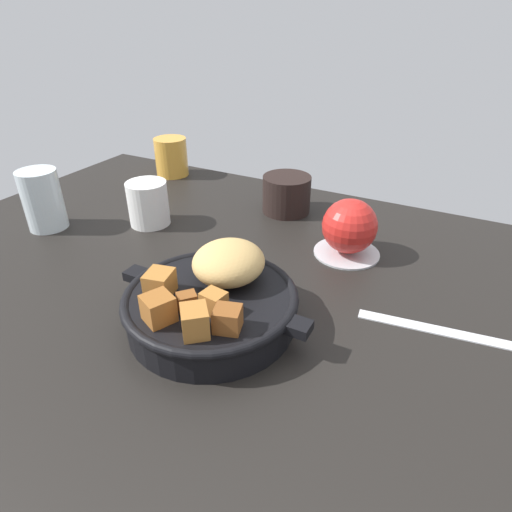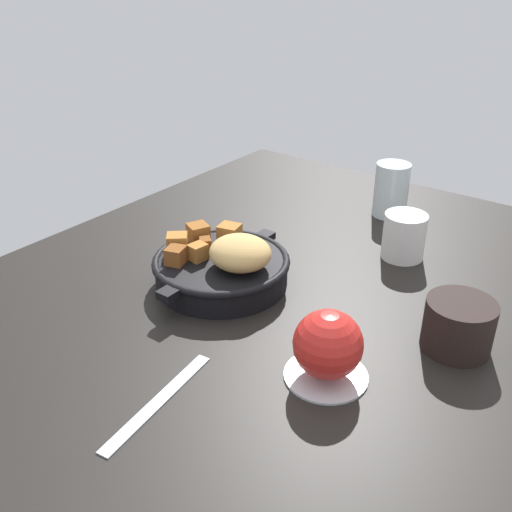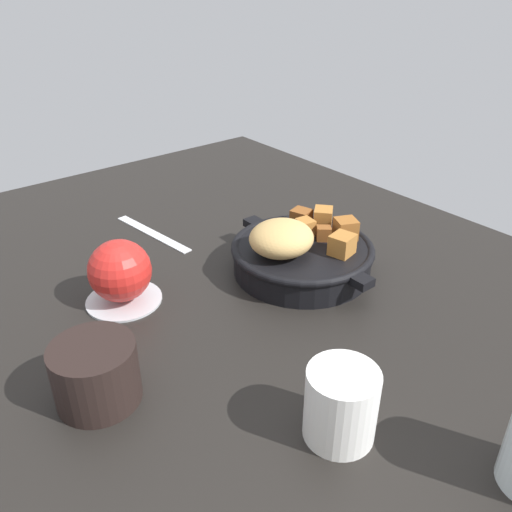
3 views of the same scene
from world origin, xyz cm
name	(u,v)px [view 3 (image 3 of 3)]	position (x,y,z in cm)	size (l,w,h in cm)	color
ground_plane	(266,289)	(0.00, 0.00, -1.20)	(116.97, 82.11, 2.40)	black
cast_iron_skillet	(300,252)	(-0.85, -5.79, 3.24)	(24.97, 20.72, 8.96)	black
saucer_plate	(124,299)	(8.42, 17.80, 0.30)	(10.11, 10.11, 0.60)	#B7BABF
red_apple	(120,271)	(8.42, 17.80, 4.74)	(8.28, 8.28, 8.28)	red
butter_knife	(153,233)	(23.53, 5.01, 0.18)	(18.37, 1.60, 0.36)	silver
white_creamer_pitcher	(341,405)	(-25.40, 12.14, 3.80)	(6.90, 6.90, 7.60)	white
coffee_mug_dark	(96,373)	(-6.46, 28.01, 3.37)	(8.76, 8.76, 6.73)	black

